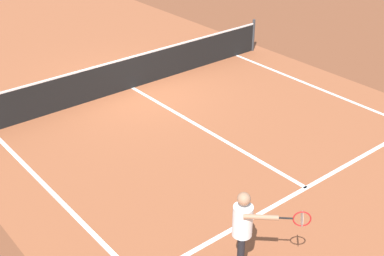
% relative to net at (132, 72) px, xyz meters
% --- Properties ---
extents(ground_plane, '(60.00, 60.00, 0.00)m').
position_rel_net_xyz_m(ground_plane, '(0.00, 0.00, -0.49)').
color(ground_plane, brown).
extents(court_surface_inbounds, '(10.62, 24.40, 0.00)m').
position_rel_net_xyz_m(court_surface_inbounds, '(0.00, 0.00, -0.49)').
color(court_surface_inbounds, '#9E5433').
rests_on(court_surface_inbounds, ground_plane).
extents(line_service_near, '(8.22, 0.10, 0.01)m').
position_rel_net_xyz_m(line_service_near, '(0.00, -6.40, -0.49)').
color(line_service_near, white).
rests_on(line_service_near, ground_plane).
extents(line_center_service, '(0.10, 6.40, 0.01)m').
position_rel_net_xyz_m(line_center_service, '(0.00, -3.20, -0.49)').
color(line_center_service, white).
rests_on(line_center_service, ground_plane).
extents(net, '(9.78, 0.09, 1.07)m').
position_rel_net_xyz_m(net, '(0.00, 0.00, 0.00)').
color(net, '#33383D').
rests_on(net, ground_plane).
extents(player_near, '(0.79, 0.99, 1.57)m').
position_rel_net_xyz_m(player_near, '(-2.68, -7.27, 0.48)').
color(player_near, black).
rests_on(player_near, ground_plane).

